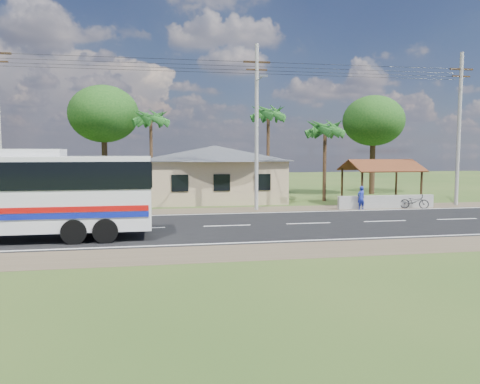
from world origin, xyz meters
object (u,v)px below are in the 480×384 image
object	(u,v)px
coach_bus	(0,189)
person	(361,198)
motorcycle	(414,201)
waiting_shed	(381,167)

from	to	relation	value
coach_bus	person	xyz separation A→B (m)	(20.34, 7.68, -1.51)
motorcycle	person	world-z (taller)	person
motorcycle	person	bearing A→B (deg)	112.01
motorcycle	person	distance (m)	3.88
coach_bus	motorcycle	distance (m)	25.41
waiting_shed	person	xyz separation A→B (m)	(-3.03, -3.23, -1.93)
coach_bus	person	distance (m)	21.79
person	coach_bus	bearing A→B (deg)	4.13
motorcycle	coach_bus	bearing A→B (deg)	131.48
waiting_shed	person	distance (m)	4.83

